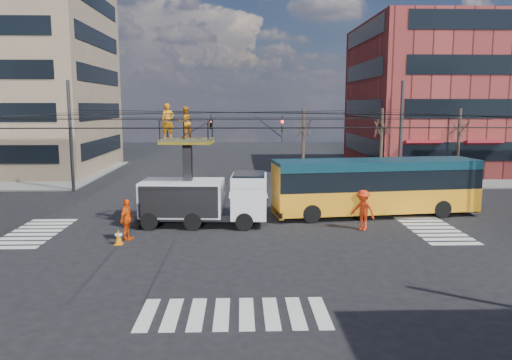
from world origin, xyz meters
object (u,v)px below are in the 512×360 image
(worker_ground, at_px, (127,220))
(city_bus, at_px, (375,186))
(traffic_cone, at_px, (119,237))
(flagger, at_px, (363,210))
(utility_truck, at_px, (203,186))

(worker_ground, bearing_deg, city_bus, -57.04)
(traffic_cone, relative_size, worker_ground, 0.36)
(flagger, bearing_deg, traffic_cone, -123.48)
(traffic_cone, xyz_separation_m, flagger, (11.69, 2.28, 0.67))
(utility_truck, distance_m, worker_ground, 4.58)
(worker_ground, bearing_deg, traffic_cone, 175.41)
(city_bus, xyz_separation_m, worker_ground, (-12.96, -4.85, -0.76))
(utility_truck, distance_m, city_bus, 9.79)
(utility_truck, height_order, worker_ground, utility_truck)
(traffic_cone, bearing_deg, flagger, 11.03)
(worker_ground, bearing_deg, flagger, -69.90)
(city_bus, relative_size, traffic_cone, 16.88)
(traffic_cone, distance_m, worker_ground, 0.99)
(utility_truck, relative_size, flagger, 3.47)
(traffic_cone, height_order, worker_ground, worker_ground)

